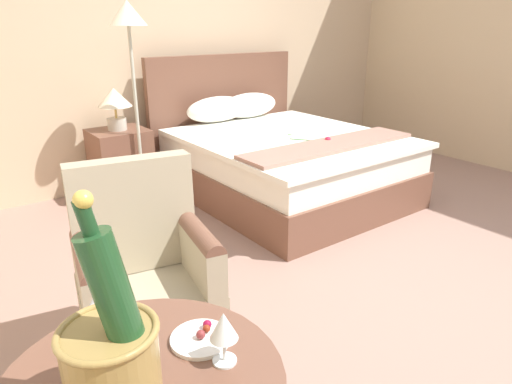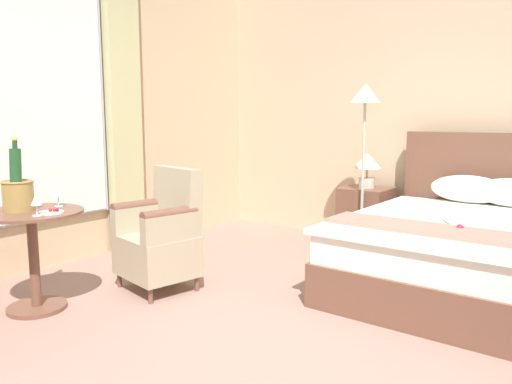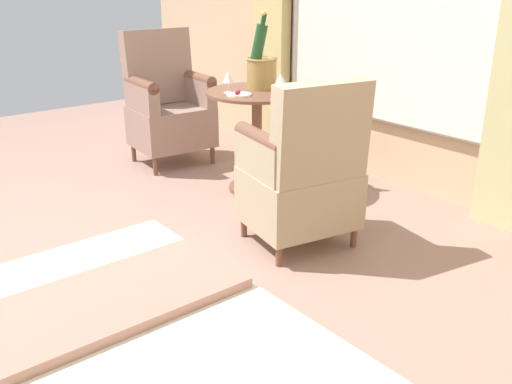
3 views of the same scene
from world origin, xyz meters
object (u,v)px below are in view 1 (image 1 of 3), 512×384
(floor_lamp_brass, at_px, (130,46))
(champagne_bucket, at_px, (112,354))
(bed, at_px, (280,159))
(snack_plate, at_px, (201,338))
(bedside_lamp, at_px, (115,102))
(armchair_by_window, at_px, (146,283))
(nightstand, at_px, (121,164))
(wine_glass_near_edge, at_px, (99,304))
(wine_glass_near_bucket, at_px, (224,328))

(floor_lamp_brass, relative_size, champagne_bucket, 3.25)
(bed, relative_size, snack_plate, 12.70)
(bed, distance_m, champagne_bucket, 3.33)
(bed, bearing_deg, bedside_lamp, 147.12)
(champagne_bucket, distance_m, snack_plate, 0.31)
(champagne_bucket, xyz_separation_m, armchair_by_window, (0.43, 0.89, -0.43))
(armchair_by_window, bearing_deg, floor_lamp_brass, 67.32)
(nightstand, bearing_deg, armchair_by_window, -108.26)
(champagne_bucket, height_order, wine_glass_near_edge, champagne_bucket)
(floor_lamp_brass, distance_m, wine_glass_near_bucket, 3.03)
(nightstand, distance_m, wine_glass_near_edge, 3.06)
(floor_lamp_brass, height_order, wine_glass_near_bucket, floor_lamp_brass)
(bedside_lamp, xyz_separation_m, floor_lamp_brass, (0.08, -0.27, 0.47))
(floor_lamp_brass, distance_m, champagne_bucket, 3.10)
(floor_lamp_brass, bearing_deg, armchair_by_window, -112.68)
(armchair_by_window, bearing_deg, bed, 36.09)
(bed, xyz_separation_m, wine_glass_near_bucket, (-2.09, -2.31, 0.48))
(nightstand, xyz_separation_m, floor_lamp_brass, (0.08, -0.27, 1.02))
(nightstand, bearing_deg, snack_plate, -106.67)
(champagne_bucket, xyz_separation_m, wine_glass_near_edge, (0.06, 0.26, -0.04))
(bed, bearing_deg, snack_plate, -133.55)
(bed, height_order, snack_plate, bed)
(snack_plate, bearing_deg, bed, 46.45)
(bed, bearing_deg, nightstand, 147.12)
(floor_lamp_brass, bearing_deg, bedside_lamp, 106.63)
(champagne_bucket, xyz_separation_m, snack_plate, (0.26, 0.09, -0.14))
(bedside_lamp, bearing_deg, armchair_by_window, -108.26)
(bed, xyz_separation_m, wine_glass_near_edge, (-2.30, -2.03, 0.48))
(bed, bearing_deg, armchair_by_window, -143.91)
(snack_plate, relative_size, armchair_by_window, 0.17)
(wine_glass_near_bucket, bearing_deg, champagne_bucket, 175.95)
(bedside_lamp, xyz_separation_m, champagne_bucket, (-1.15, -3.07, -0.01))
(wine_glass_near_edge, xyz_separation_m, armchair_by_window, (0.38, 0.63, -0.39))
(snack_plate, height_order, armchair_by_window, armchair_by_window)
(bedside_lamp, bearing_deg, nightstand, 0.00)
(nightstand, xyz_separation_m, wine_glass_near_bucket, (-0.89, -3.09, 0.50))
(nightstand, relative_size, wine_glass_near_bucket, 4.30)
(nightstand, distance_m, wine_glass_near_bucket, 3.25)
(nightstand, bearing_deg, floor_lamp_brass, -73.38)
(bedside_lamp, bearing_deg, wine_glass_near_edge, -111.34)
(bedside_lamp, bearing_deg, snack_plate, -106.67)
(nightstand, bearing_deg, bed, -32.88)
(bed, height_order, floor_lamp_brass, floor_lamp_brass)
(nightstand, height_order, floor_lamp_brass, floor_lamp_brass)
(snack_plate, bearing_deg, wine_glass_near_edge, 139.19)
(nightstand, height_order, wine_glass_near_edge, wine_glass_near_edge)
(champagne_bucket, relative_size, wine_glass_near_edge, 3.61)
(champagne_bucket, bearing_deg, snack_plate, 18.70)
(champagne_bucket, xyz_separation_m, wine_glass_near_bucket, (0.27, -0.02, -0.04))
(snack_plate, bearing_deg, floor_lamp_brass, 70.29)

